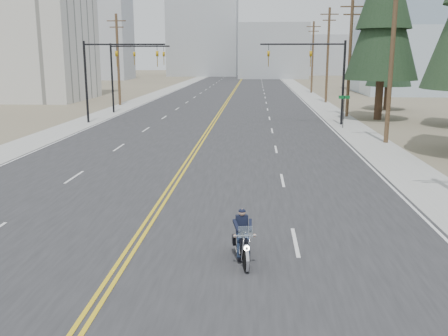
% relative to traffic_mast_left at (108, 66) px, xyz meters
% --- Properties ---
extents(ground_plane, '(400.00, 400.00, 0.00)m').
position_rel_traffic_mast_left_xyz_m(ground_plane, '(8.98, -32.00, -4.94)').
color(ground_plane, '#776D56').
rests_on(ground_plane, ground).
extents(road, '(20.00, 200.00, 0.01)m').
position_rel_traffic_mast_left_xyz_m(road, '(8.98, 38.00, -4.93)').
color(road, '#303033').
rests_on(road, ground).
extents(sidewalk_left, '(3.00, 200.00, 0.01)m').
position_rel_traffic_mast_left_xyz_m(sidewalk_left, '(-2.52, 38.00, -4.93)').
color(sidewalk_left, '#A5A5A0').
rests_on(sidewalk_left, ground).
extents(sidewalk_right, '(3.00, 200.00, 0.01)m').
position_rel_traffic_mast_left_xyz_m(sidewalk_right, '(20.48, 38.00, -4.93)').
color(sidewalk_right, '#A5A5A0').
rests_on(sidewalk_right, ground).
extents(traffic_mast_left, '(7.10, 0.26, 7.00)m').
position_rel_traffic_mast_left_xyz_m(traffic_mast_left, '(0.00, 0.00, 0.00)').
color(traffic_mast_left, black).
rests_on(traffic_mast_left, ground).
extents(traffic_mast_right, '(7.10, 0.26, 7.00)m').
position_rel_traffic_mast_left_xyz_m(traffic_mast_right, '(17.95, 0.00, 0.00)').
color(traffic_mast_right, black).
rests_on(traffic_mast_right, ground).
extents(traffic_mast_far, '(6.10, 0.26, 7.00)m').
position_rel_traffic_mast_left_xyz_m(traffic_mast_far, '(-0.33, 8.00, -0.06)').
color(traffic_mast_far, black).
rests_on(traffic_mast_far, ground).
extents(street_sign, '(0.90, 0.06, 2.62)m').
position_rel_traffic_mast_left_xyz_m(street_sign, '(19.78, -2.00, -3.13)').
color(street_sign, black).
rests_on(street_sign, ground).
extents(utility_pole_b, '(2.20, 0.30, 11.50)m').
position_rel_traffic_mast_left_xyz_m(utility_pole_b, '(21.48, -9.00, 1.05)').
color(utility_pole_b, brown).
rests_on(utility_pole_b, ground).
extents(utility_pole_c, '(2.20, 0.30, 11.00)m').
position_rel_traffic_mast_left_xyz_m(utility_pole_c, '(21.48, 6.00, 0.79)').
color(utility_pole_c, brown).
rests_on(utility_pole_c, ground).
extents(utility_pole_d, '(2.20, 0.30, 11.50)m').
position_rel_traffic_mast_left_xyz_m(utility_pole_d, '(21.48, 21.00, 1.05)').
color(utility_pole_d, brown).
rests_on(utility_pole_d, ground).
extents(utility_pole_e, '(2.20, 0.30, 11.00)m').
position_rel_traffic_mast_left_xyz_m(utility_pole_e, '(21.48, 38.00, 0.79)').
color(utility_pole_e, brown).
rests_on(utility_pole_e, ground).
extents(utility_pole_left, '(2.20, 0.30, 10.50)m').
position_rel_traffic_mast_left_xyz_m(utility_pole_left, '(-3.52, 16.00, 0.54)').
color(utility_pole_left, brown).
rests_on(utility_pole_left, ground).
extents(glass_building, '(24.00, 16.00, 20.00)m').
position_rel_traffic_mast_left_xyz_m(glass_building, '(40.98, 38.00, 5.06)').
color(glass_building, '#9EB5CC').
rests_on(glass_building, ground).
extents(haze_bldg_a, '(14.00, 12.00, 22.00)m').
position_rel_traffic_mast_left_xyz_m(haze_bldg_a, '(-26.02, 83.00, 6.06)').
color(haze_bldg_a, '#B7BCC6').
rests_on(haze_bldg_a, ground).
extents(haze_bldg_b, '(18.00, 14.00, 14.00)m').
position_rel_traffic_mast_left_xyz_m(haze_bldg_b, '(16.98, 93.00, 2.06)').
color(haze_bldg_b, '#ADB2B7').
rests_on(haze_bldg_b, ground).
extents(haze_bldg_c, '(16.00, 12.00, 18.00)m').
position_rel_traffic_mast_left_xyz_m(haze_bldg_c, '(48.98, 78.00, 4.06)').
color(haze_bldg_c, '#B7BCC6').
rests_on(haze_bldg_c, ground).
extents(haze_bldg_d, '(20.00, 15.00, 26.00)m').
position_rel_traffic_mast_left_xyz_m(haze_bldg_d, '(-3.02, 108.00, 8.06)').
color(haze_bldg_d, '#ADB2B7').
rests_on(haze_bldg_d, ground).
extents(haze_bldg_e, '(14.00, 14.00, 12.00)m').
position_rel_traffic_mast_left_xyz_m(haze_bldg_e, '(33.98, 118.00, 1.06)').
color(haze_bldg_e, '#B7BCC6').
rests_on(haze_bldg_e, ground).
extents(haze_bldg_f, '(12.00, 12.00, 16.00)m').
position_rel_traffic_mast_left_xyz_m(haze_bldg_f, '(-41.02, 98.00, 3.06)').
color(haze_bldg_f, '#ADB2B7').
rests_on(haze_bldg_f, ground).
extents(motorcyclist, '(1.10, 2.00, 1.48)m').
position_rel_traffic_mast_left_xyz_m(motorcyclist, '(12.37, -29.54, -4.20)').
color(motorcyclist, black).
rests_on(motorcyclist, ground).
extents(conifer_tall, '(6.54, 6.54, 18.16)m').
position_rel_traffic_mast_left_xyz_m(conifer_tall, '(23.94, 3.97, 5.49)').
color(conifer_tall, '#382619').
rests_on(conifer_tall, ground).
extents(conifer_far, '(4.80, 4.80, 12.85)m').
position_rel_traffic_mast_left_xyz_m(conifer_far, '(26.96, 12.80, 2.44)').
color(conifer_far, '#382619').
rests_on(conifer_far, ground).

